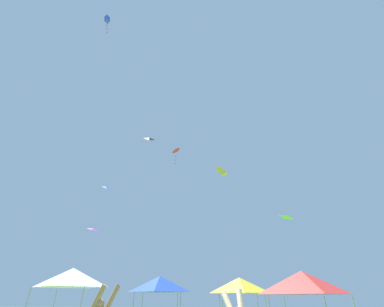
{
  "coord_description": "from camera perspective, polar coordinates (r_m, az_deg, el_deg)",
  "views": [
    {
      "loc": [
        0.52,
        -5.33,
        1.9
      ],
      "look_at": [
        -0.08,
        12.42,
        11.79
      ],
      "focal_mm": 24.18,
      "sensor_mm": 36.0,
      "label": 1
    }
  ],
  "objects": [
    {
      "name": "canopy_tent_red",
      "position": [
        12.56,
        23.3,
        -24.63
      ],
      "size": [
        2.68,
        2.68,
        2.86
      ],
      "color": "#9E9EA3",
      "rests_on": "ground"
    },
    {
      "name": "canopy_tent_yellow",
      "position": [
        19.11,
        10.48,
        -26.67
      ],
      "size": [
        2.84,
        2.84,
        3.04
      ],
      "color": "#9E9EA3",
      "rests_on": "ground"
    },
    {
      "name": "canopy_tent_blue",
      "position": [
        19.26,
        -7.17,
        -26.65
      ],
      "size": [
        2.94,
        2.94,
        3.14
      ],
      "color": "#9E9EA3",
      "rests_on": "ground"
    },
    {
      "name": "canopy_tent_white",
      "position": [
        18.52,
        -25.0,
        -23.53
      ],
      "size": [
        3.22,
        3.22,
        3.45
      ],
      "color": "#9E9EA3",
      "rests_on": "ground"
    },
    {
      "name": "kite_red_delta",
      "position": [
        31.95,
        -3.6,
        0.64
      ],
      "size": [
        1.15,
        1.21,
        2.05
      ],
      "color": "red"
    },
    {
      "name": "kite_purple_delta",
      "position": [
        20.18,
        -21.02,
        -15.26
      ],
      "size": [
        1.11,
        1.11,
        0.36
      ],
      "color": "purple"
    },
    {
      "name": "kite_lime_diamond",
      "position": [
        29.81,
        20.12,
        -12.98
      ],
      "size": [
        1.28,
        0.96,
        0.45
      ],
      "color": "#75D138"
    },
    {
      "name": "kite_yellow_box",
      "position": [
        29.15,
        6.52,
        -3.92
      ],
      "size": [
        1.24,
        0.81,
        1.19
      ],
      "color": "yellow"
    },
    {
      "name": "kite_blue_box",
      "position": [
        26.69,
        -18.21,
        26.26
      ],
      "size": [
        0.65,
        0.59,
        2.01
      ],
      "color": "blue"
    },
    {
      "name": "kite_blue_diamond",
      "position": [
        32.49,
        -18.52,
        -7.03
      ],
      "size": [
        1.16,
        1.19,
        0.59
      ],
      "color": "blue"
    },
    {
      "name": "kite_black_diamond",
      "position": [
        13.81,
        -9.39,
        3.35
      ],
      "size": [
        0.57,
        0.61,
        0.48
      ],
      "color": "black"
    }
  ]
}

